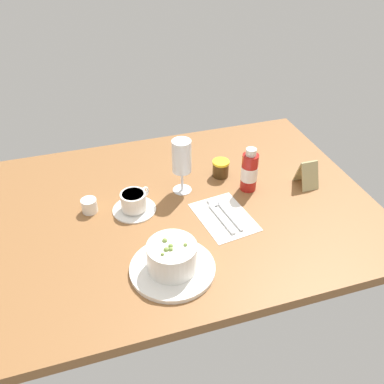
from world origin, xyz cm
name	(u,v)px	position (x,y,z in cm)	size (l,w,h in cm)	color
ground_plane	(186,208)	(0.00, 0.00, -1.50)	(110.00, 84.00, 3.00)	brown
porridge_bowl	(172,259)	(-10.92, -24.38, 3.80)	(21.29, 21.29, 9.08)	white
cutlery_setting	(224,216)	(8.74, -8.59, 0.24)	(16.47, 21.15, 0.90)	white
coffee_cup	(134,203)	(-15.19, 2.00, 2.70)	(12.71, 12.71, 5.97)	white
creamer_jug	(89,206)	(-27.77, 5.26, 2.15)	(5.13, 4.95, 4.79)	white
wine_glass	(182,159)	(0.93, 7.34, 11.52)	(5.87, 5.87, 17.49)	white
jam_jar	(221,168)	(15.08, 11.26, 2.82)	(5.47, 5.47, 5.56)	#462E14
sauce_bottle_red	(249,171)	(20.76, 1.94, 6.41)	(5.08, 5.08, 14.32)	#B21E19
menu_card	(307,174)	(38.99, -1.77, 4.27)	(5.56, 6.70, 8.67)	tan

